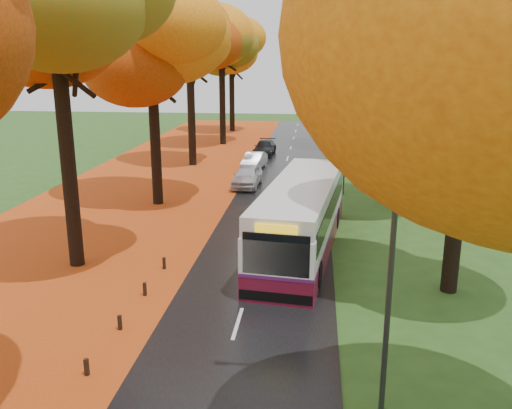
% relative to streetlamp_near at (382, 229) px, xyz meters
% --- Properties ---
extents(road, '(6.50, 90.00, 0.04)m').
position_rel_streetlamp_near_xyz_m(road, '(-3.95, 17.00, -4.69)').
color(road, black).
rests_on(road, ground).
extents(centre_line, '(0.12, 90.00, 0.01)m').
position_rel_streetlamp_near_xyz_m(centre_line, '(-3.95, 17.00, -4.67)').
color(centre_line, silver).
rests_on(centre_line, road).
extents(leaf_verge, '(12.00, 90.00, 0.02)m').
position_rel_streetlamp_near_xyz_m(leaf_verge, '(-12.95, 17.00, -4.70)').
color(leaf_verge, '#992F0D').
rests_on(leaf_verge, ground).
extents(leaf_drift, '(0.90, 90.00, 0.01)m').
position_rel_streetlamp_near_xyz_m(leaf_drift, '(-7.00, 17.00, -4.67)').
color(leaf_drift, '#CE5015').
rests_on(leaf_drift, road).
extents(trees_left, '(9.20, 74.00, 13.88)m').
position_rel_streetlamp_near_xyz_m(trees_left, '(-11.13, 19.06, 4.82)').
color(trees_left, black).
rests_on(trees_left, ground).
extents(trees_right, '(9.30, 74.20, 13.96)m').
position_rel_streetlamp_near_xyz_m(trees_right, '(3.24, 18.91, 4.98)').
color(trees_right, black).
rests_on(trees_right, ground).
extents(streetlamp_near, '(2.45, 0.18, 8.00)m').
position_rel_streetlamp_near_xyz_m(streetlamp_near, '(0.00, 0.00, 0.00)').
color(streetlamp_near, '#333538').
rests_on(streetlamp_near, ground).
extents(streetlamp_mid, '(2.45, 0.18, 8.00)m').
position_rel_streetlamp_near_xyz_m(streetlamp_mid, '(0.00, 22.00, 0.00)').
color(streetlamp_mid, '#333538').
rests_on(streetlamp_mid, ground).
extents(streetlamp_far, '(2.45, 0.18, 8.00)m').
position_rel_streetlamp_near_xyz_m(streetlamp_far, '(0.00, 44.00, 0.00)').
color(streetlamp_far, '#333538').
rests_on(streetlamp_far, ground).
extents(bus, '(4.13, 12.09, 3.12)m').
position_rel_streetlamp_near_xyz_m(bus, '(-2.10, 11.30, -3.04)').
color(bus, '#5C0E23').
rests_on(bus, road).
extents(car_white, '(1.88, 4.30, 1.44)m').
position_rel_streetlamp_near_xyz_m(car_white, '(-6.08, 23.33, -3.95)').
color(car_white, silver).
rests_on(car_white, road).
extents(car_silver, '(1.81, 3.97, 1.26)m').
position_rel_streetlamp_near_xyz_m(car_silver, '(-6.30, 29.30, -4.04)').
color(car_silver, gray).
rests_on(car_silver, road).
extents(car_dark, '(1.92, 4.34, 1.24)m').
position_rel_streetlamp_near_xyz_m(car_dark, '(-6.08, 35.75, -4.05)').
color(car_dark, black).
rests_on(car_dark, road).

